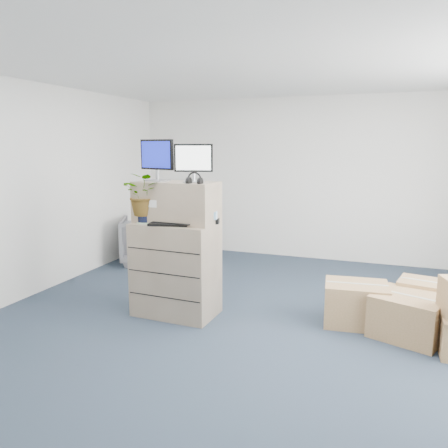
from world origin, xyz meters
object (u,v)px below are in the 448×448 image
Objects in this scene: water_bottle at (181,212)px; monitor_right at (194,161)px; office_chair at (147,237)px; filing_cabinet_lower at (176,269)px; monitor_left at (157,158)px; keyboard at (173,224)px; potted_plant at (145,200)px.

monitor_right is at bearing -16.03° from water_bottle.
office_chair is at bearing 116.21° from monitor_right.
monitor_left reaches higher than filing_cabinet_lower.
filing_cabinet_lower is at bearing 92.25° from keyboard.
monitor_right is 0.62m from water_bottle.
monitor_left is 2.68m from office_chair.
keyboard reaches higher than filing_cabinet_lower.
monitor_right is 0.74m from keyboard.
monitor_left is 0.79m from keyboard.
potted_plant is (-0.09, -0.15, -0.47)m from monitor_left.
office_chair is (-1.19, 2.04, -0.94)m from potted_plant.
keyboard is at bearing -17.57° from monitor_left.
potted_plant is at bearing -151.60° from water_bottle.
filing_cabinet_lower is 2.08× the size of potted_plant.
potted_plant reaches higher than filing_cabinet_lower.
filing_cabinet_lower is at bearing -113.05° from water_bottle.
monitor_left reaches higher than keyboard.
monitor_left is 0.67m from water_bottle.
potted_plant is (-0.36, 0.02, 0.25)m from keyboard.
filing_cabinet_lower is 0.58m from keyboard.
monitor_left is 1.96× the size of water_bottle.
potted_plant is (-0.36, -0.19, 0.14)m from water_bottle.
potted_plant is at bearing 162.53° from keyboard.
potted_plant is (-0.56, -0.14, -0.44)m from monitor_right.
filing_cabinet_lower is 0.88m from potted_plant.
monitor_left is at bearing 133.37° from keyboard.
keyboard is at bearing 100.60° from office_chair.
monitor_left is at bearing -171.82° from water_bottle.
water_bottle is at bearing 77.11° from keyboard.
water_bottle is 0.28× the size of office_chair.
monitor_right is 2.93m from office_chair.
office_chair is at bearing 130.37° from filing_cabinet_lower.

